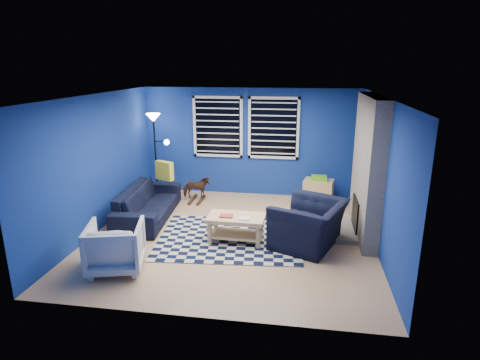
# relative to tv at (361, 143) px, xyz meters

# --- Properties ---
(floor) EXTENTS (5.00, 5.00, 0.00)m
(floor) POSITION_rel_tv_xyz_m (-2.45, -2.00, -1.40)
(floor) COLOR tan
(floor) RESTS_ON ground
(ceiling) EXTENTS (5.00, 5.00, 0.00)m
(ceiling) POSITION_rel_tv_xyz_m (-2.45, -2.00, 1.10)
(ceiling) COLOR white
(ceiling) RESTS_ON wall_back
(wall_back) EXTENTS (5.00, 0.00, 5.00)m
(wall_back) POSITION_rel_tv_xyz_m (-2.45, 0.50, -0.15)
(wall_back) COLOR navy
(wall_back) RESTS_ON floor
(wall_left) EXTENTS (0.00, 5.00, 5.00)m
(wall_left) POSITION_rel_tv_xyz_m (-4.95, -2.00, -0.15)
(wall_left) COLOR navy
(wall_left) RESTS_ON floor
(wall_right) EXTENTS (0.00, 5.00, 5.00)m
(wall_right) POSITION_rel_tv_xyz_m (0.05, -2.00, -0.15)
(wall_right) COLOR navy
(wall_right) RESTS_ON floor
(fireplace) EXTENTS (0.65, 2.00, 2.50)m
(fireplace) POSITION_rel_tv_xyz_m (-0.09, -1.50, -0.20)
(fireplace) COLOR gray
(fireplace) RESTS_ON floor
(window_left) EXTENTS (1.17, 0.06, 1.42)m
(window_left) POSITION_rel_tv_xyz_m (-3.20, 0.46, 0.20)
(window_left) COLOR black
(window_left) RESTS_ON wall_back
(window_right) EXTENTS (1.17, 0.06, 1.42)m
(window_right) POSITION_rel_tv_xyz_m (-1.90, 0.46, 0.20)
(window_right) COLOR black
(window_right) RESTS_ON wall_back
(tv) EXTENTS (0.07, 1.00, 0.58)m
(tv) POSITION_rel_tv_xyz_m (0.00, 0.00, 0.00)
(tv) COLOR black
(tv) RESTS_ON wall_right
(rug) EXTENTS (2.66, 2.20, 0.02)m
(rug) POSITION_rel_tv_xyz_m (-2.46, -2.14, -1.39)
(rug) COLOR black
(rug) RESTS_ON floor
(sofa) EXTENTS (2.25, 1.03, 0.64)m
(sofa) POSITION_rel_tv_xyz_m (-4.25, -1.42, -1.08)
(sofa) COLOR black
(sofa) RESTS_ON floor
(armchair_big) EXTENTS (1.51, 1.43, 0.78)m
(armchair_big) POSITION_rel_tv_xyz_m (-1.07, -2.21, -1.01)
(armchair_big) COLOR black
(armchair_big) RESTS_ON floor
(armchair_bent) EXTENTS (0.97, 0.99, 0.74)m
(armchair_bent) POSITION_rel_tv_xyz_m (-3.96, -3.50, -1.03)
(armchair_bent) COLOR gray
(armchair_bent) RESTS_ON floor
(rocking_horse) EXTENTS (0.43, 0.64, 0.50)m
(rocking_horse) POSITION_rel_tv_xyz_m (-3.56, -0.26, -1.08)
(rocking_horse) COLOR #462616
(rocking_horse) RESTS_ON floor
(coffee_table) EXTENTS (1.01, 0.60, 0.49)m
(coffee_table) POSITION_rel_tv_xyz_m (-2.32, -2.24, -1.06)
(coffee_table) COLOR tan
(coffee_table) RESTS_ON rug
(cabinet) EXTENTS (0.71, 0.54, 0.62)m
(cabinet) POSITION_rel_tv_xyz_m (-0.83, 0.07, -1.12)
(cabinet) COLOR tan
(cabinet) RESTS_ON floor
(floor_lamp) EXTENTS (0.53, 0.32, 1.93)m
(floor_lamp) POSITION_rel_tv_xyz_m (-4.57, 0.04, 0.18)
(floor_lamp) COLOR black
(floor_lamp) RESTS_ON floor
(throw_pillow) EXTENTS (0.43, 0.29, 0.40)m
(throw_pillow) POSITION_rel_tv_xyz_m (-4.10, -0.78, -0.56)
(throw_pillow) COLOR gold
(throw_pillow) RESTS_ON sofa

